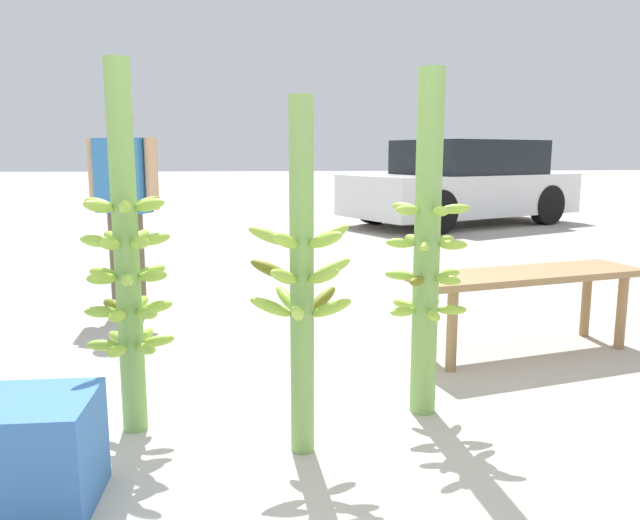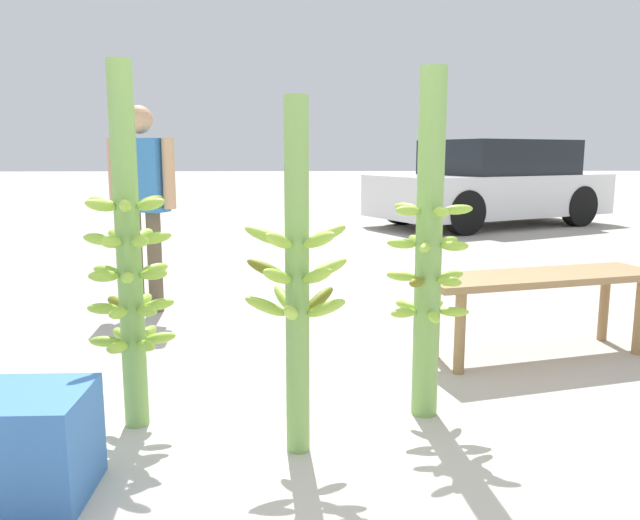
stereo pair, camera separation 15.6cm
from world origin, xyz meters
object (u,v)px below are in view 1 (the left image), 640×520
banana_stalk_center (302,278)px  market_bench (527,283)px  banana_stalk_right (427,249)px  produce_crate (36,453)px  banana_stalk_left (127,260)px  vendor_person (124,191)px  parked_car (463,184)px

banana_stalk_center → market_bench: 1.86m
banana_stalk_right → produce_crate: 1.75m
banana_stalk_center → banana_stalk_right: bearing=29.9°
banana_stalk_left → market_bench: bearing=22.2°
banana_stalk_left → market_bench: 2.34m
banana_stalk_center → banana_stalk_right: (0.59, 0.34, 0.05)m
banana_stalk_right → produce_crate: banana_stalk_right is taller
vendor_person → market_bench: 2.89m
parked_car → banana_stalk_right: bearing=134.7°
banana_stalk_center → vendor_person: vendor_person is taller
vendor_person → produce_crate: size_ratio=4.00×
vendor_person → banana_stalk_left: bearing=124.7°
vendor_person → produce_crate: (0.23, -2.66, -0.73)m
market_bench → produce_crate: bearing=-162.2°
banana_stalk_left → banana_stalk_right: bearing=2.9°
vendor_person → market_bench: bearing=178.1°
banana_stalk_center → banana_stalk_right: banana_stalk_right is taller
vendor_person → produce_crate: 2.77m
banana_stalk_center → vendor_person: size_ratio=0.91×
banana_stalk_left → produce_crate: bearing=-109.3°
banana_stalk_right → vendor_person: size_ratio=1.01×
banana_stalk_left → banana_stalk_center: size_ratio=1.12×
vendor_person → market_bench: vendor_person is taller
banana_stalk_right → parked_car: bearing=70.6°
banana_stalk_left → banana_stalk_center: 0.77m
banana_stalk_right → market_bench: size_ratio=1.03×
banana_stalk_left → market_bench: banana_stalk_left is taller
banana_stalk_right → market_bench: (0.84, 0.81, -0.34)m
banana_stalk_left → parked_car: size_ratio=0.36×
parked_car → produce_crate: parked_car is taller
banana_stalk_left → produce_crate: 0.84m
vendor_person → parked_car: (4.43, 5.61, -0.24)m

